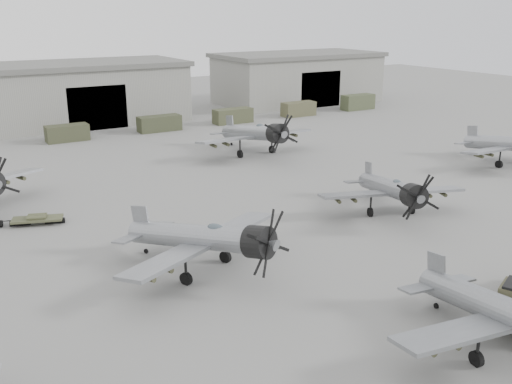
% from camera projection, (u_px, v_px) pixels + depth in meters
% --- Properties ---
extents(ground, '(220.00, 220.00, 0.00)m').
position_uv_depth(ground, '(366.00, 288.00, 33.75)').
color(ground, slate).
rests_on(ground, ground).
extents(hangar_center, '(29.00, 14.80, 8.70)m').
position_uv_depth(hangar_center, '(84.00, 92.00, 83.17)').
color(hangar_center, gray).
rests_on(hangar_center, ground).
extents(hangar_right, '(29.00, 14.80, 8.70)m').
position_uv_depth(hangar_right, '(298.00, 78.00, 101.70)').
color(hangar_right, gray).
rests_on(hangar_right, ground).
extents(support_truck_3, '(5.20, 2.20, 2.05)m').
position_uv_depth(support_truck_3, '(67.00, 133.00, 71.70)').
color(support_truck_3, '#383B27').
rests_on(support_truck_3, ground).
extents(support_truck_4, '(5.83, 2.20, 2.10)m').
position_uv_depth(support_truck_4, '(159.00, 123.00, 77.71)').
color(support_truck_4, '#373C27').
rests_on(support_truck_4, ground).
extents(support_truck_5, '(5.79, 2.20, 2.13)m').
position_uv_depth(support_truck_5, '(233.00, 116.00, 83.28)').
color(support_truck_5, '#3E422B').
rests_on(support_truck_5, ground).
extents(support_truck_6, '(5.38, 2.20, 2.18)m').
position_uv_depth(support_truck_6, '(298.00, 109.00, 88.96)').
color(support_truck_6, '#4B4A31').
rests_on(support_truck_6, ground).
extents(support_truck_7, '(5.72, 2.20, 2.48)m').
position_uv_depth(support_truck_7, '(358.00, 102.00, 94.78)').
color(support_truck_7, '#41492F').
rests_on(support_truck_7, ground).
extents(aircraft_mid_1, '(12.49, 11.33, 5.12)m').
position_uv_depth(aircraft_mid_1, '(207.00, 239.00, 34.93)').
color(aircraft_mid_1, gray).
rests_on(aircraft_mid_1, ground).
extents(aircraft_mid_2, '(11.71, 10.56, 4.72)m').
position_uv_depth(aircraft_mid_2, '(393.00, 190.00, 45.13)').
color(aircraft_mid_2, gray).
rests_on(aircraft_mid_2, ground).
extents(aircraft_far_1, '(13.94, 12.54, 5.61)m').
position_uv_depth(aircraft_far_1, '(257.00, 133.00, 64.03)').
color(aircraft_far_1, '#919499').
rests_on(aircraft_far_1, ground).
extents(tug_trailer, '(6.50, 3.28, 1.30)m').
position_uv_depth(tug_trailer, '(5.00, 220.00, 43.24)').
color(tug_trailer, '#45492F').
rests_on(tug_trailer, ground).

